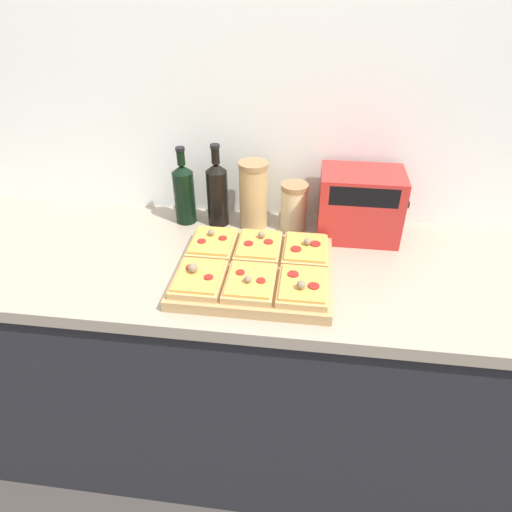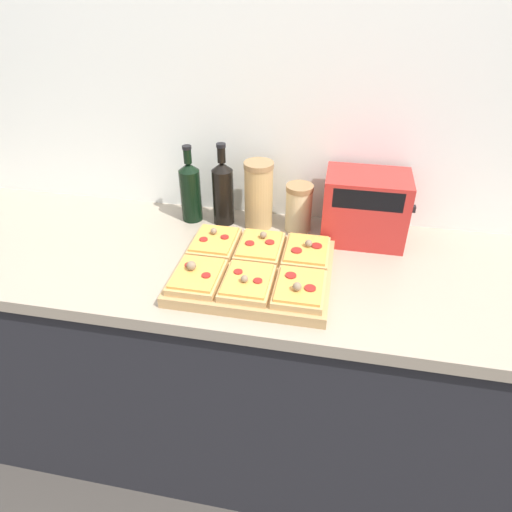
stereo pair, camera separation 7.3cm
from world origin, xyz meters
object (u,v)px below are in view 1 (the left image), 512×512
at_px(grain_jar_short, 294,206).
at_px(toaster_oven, 360,205).
at_px(olive_oil_bottle, 184,192).
at_px(cutting_board, 255,272).
at_px(grain_jar_tall, 253,195).
at_px(wine_bottle, 217,193).

relative_size(grain_jar_short, toaster_oven, 0.57).
height_order(olive_oil_bottle, toaster_oven, olive_oil_bottle).
distance_m(grain_jar_short, toaster_oven, 0.22).
distance_m(cutting_board, toaster_oven, 0.44).
distance_m(olive_oil_bottle, toaster_oven, 0.61).
relative_size(grain_jar_tall, toaster_oven, 0.81).
bearing_deg(cutting_board, grain_jar_tall, 98.35).
bearing_deg(grain_jar_tall, olive_oil_bottle, 180.00).
relative_size(cutting_board, grain_jar_tall, 1.92).
relative_size(cutting_board, wine_bottle, 1.56).
relative_size(cutting_board, toaster_oven, 1.56).
bearing_deg(grain_jar_short, toaster_oven, -4.96).
distance_m(wine_bottle, grain_jar_tall, 0.13).
bearing_deg(grain_jar_tall, toaster_oven, -3.03).
bearing_deg(toaster_oven, grain_jar_short, 175.04).
bearing_deg(toaster_oven, wine_bottle, 177.76).
bearing_deg(wine_bottle, toaster_oven, -2.24).
height_order(cutting_board, wine_bottle, wine_bottle).
height_order(cutting_board, grain_jar_short, grain_jar_short).
distance_m(olive_oil_bottle, wine_bottle, 0.12).
bearing_deg(wine_bottle, grain_jar_short, 0.00).
height_order(olive_oil_bottle, grain_jar_tall, olive_oil_bottle).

